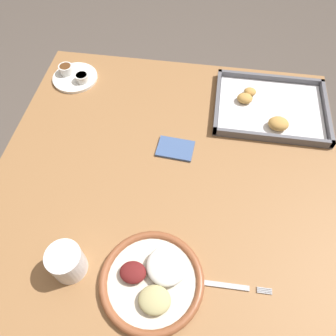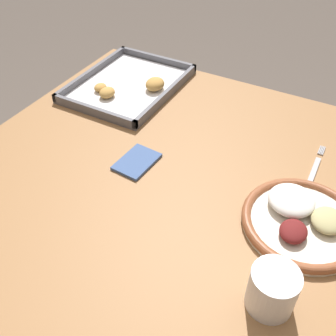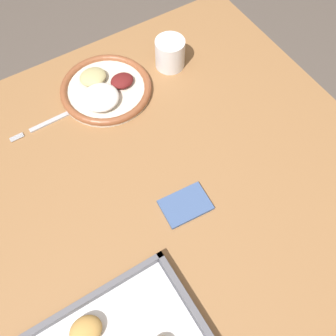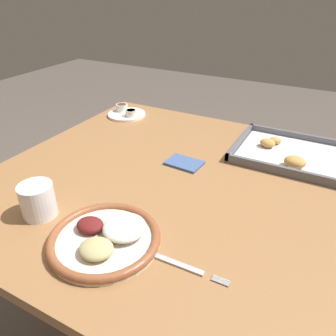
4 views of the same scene
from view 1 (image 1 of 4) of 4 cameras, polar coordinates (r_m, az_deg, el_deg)
name	(u,v)px [view 1 (image 1 of 4)]	position (r m, az deg, el deg)	size (l,w,h in m)	color
ground_plane	(167,261)	(1.65, -0.10, -15.84)	(8.00, 8.00, 0.00)	#564C44
dining_table	(167,194)	(1.05, -0.16, -4.50)	(1.00, 1.00, 0.78)	olive
dinner_plate	(153,280)	(0.81, -2.60, -18.85)	(0.25, 0.25, 0.05)	beige
fork	(222,285)	(0.83, 9.34, -19.47)	(0.21, 0.02, 0.00)	#B2B2B7
saucer_plate	(74,76)	(1.26, -15.99, 15.17)	(0.16, 0.16, 0.04)	white
baking_tray	(270,108)	(1.15, 17.27, 9.94)	(0.37, 0.29, 0.04)	#595960
drinking_cup	(67,262)	(0.82, -17.20, -15.37)	(0.08, 0.08, 0.08)	white
napkin	(175,149)	(0.99, 1.28, 3.40)	(0.11, 0.08, 0.01)	#3F598C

